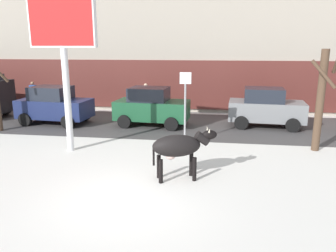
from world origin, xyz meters
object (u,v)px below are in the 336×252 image
object	(u,v)px
car_grey_hatchback	(266,108)
car_navy_hatchback	(54,105)
car_darkgreen_hatchback	(151,107)
pedestrian_by_cars	(34,96)
pedestrian_near_billboard	(146,98)
street_sign	(185,102)
billboard	(62,30)
bare_tree_left_lot	(321,97)
cow_black	(179,147)

from	to	relation	value
car_grey_hatchback	car_navy_hatchback	bearing A→B (deg)	-175.36
car_darkgreen_hatchback	pedestrian_by_cars	size ratio (longest dim) A/B	2.09
pedestrian_near_billboard	street_sign	xyz separation A→B (m)	(2.78, -5.70, 0.79)
billboard	car_darkgreen_hatchback	xyz separation A→B (m)	(2.23, 4.36, -3.39)
billboard	car_darkgreen_hatchback	world-z (taller)	billboard
car_darkgreen_hatchback	pedestrian_near_billboard	world-z (taller)	car_darkgreen_hatchback
pedestrian_by_cars	bare_tree_left_lot	distance (m)	15.81
car_darkgreen_hatchback	bare_tree_left_lot	xyz separation A→B (m)	(6.83, -3.06, 1.08)
car_grey_hatchback	cow_black	bearing A→B (deg)	-115.65
cow_black	pedestrian_by_cars	size ratio (longest dim) A/B	1.11
car_navy_hatchback	pedestrian_near_billboard	distance (m)	5.07
car_darkgreen_hatchback	cow_black	bearing A→B (deg)	-72.30
street_sign	billboard	bearing A→B (deg)	-160.13
car_navy_hatchback	street_sign	xyz separation A→B (m)	(6.78, -2.58, 0.74)
car_navy_hatchback	cow_black	bearing A→B (deg)	-41.77
street_sign	pedestrian_near_billboard	bearing A→B (deg)	116.03
car_darkgreen_hatchback	street_sign	distance (m)	3.52
car_navy_hatchback	car_darkgreen_hatchback	xyz separation A→B (m)	(4.88, 0.29, 0.00)
cow_black	pedestrian_near_billboard	distance (m)	9.79
pedestrian_near_billboard	pedestrian_by_cars	world-z (taller)	same
cow_black	car_navy_hatchback	bearing A→B (deg)	138.23
pedestrian_near_billboard	street_sign	world-z (taller)	street_sign
cow_black	pedestrian_near_billboard	xyz separation A→B (m)	(-2.95, 9.33, -0.11)
car_grey_hatchback	street_sign	distance (m)	4.98
billboard	car_grey_hatchback	world-z (taller)	billboard
cow_black	car_darkgreen_hatchback	world-z (taller)	car_darkgreen_hatchback
car_darkgreen_hatchback	bare_tree_left_lot	size ratio (longest dim) A/B	0.93
cow_black	car_grey_hatchback	bearing A→B (deg)	64.35
cow_black	pedestrian_near_billboard	world-z (taller)	pedestrian_near_billboard
car_darkgreen_hatchback	pedestrian_near_billboard	bearing A→B (deg)	107.24
bare_tree_left_lot	pedestrian_near_billboard	bearing A→B (deg)	142.60
cow_black	billboard	distance (m)	5.84
car_darkgreen_hatchback	street_sign	xyz separation A→B (m)	(1.90, -2.86, 0.74)
car_navy_hatchback	street_sign	size ratio (longest dim) A/B	1.28
billboard	street_sign	size ratio (longest dim) A/B	1.97
cow_black	pedestrian_by_cars	distance (m)	13.58
billboard	pedestrian_near_billboard	bearing A→B (deg)	79.38
car_grey_hatchback	pedestrian_by_cars	size ratio (longest dim) A/B	2.09
car_navy_hatchback	pedestrian_by_cars	distance (m)	4.27
billboard	street_sign	world-z (taller)	billboard
cow_black	pedestrian_near_billboard	bearing A→B (deg)	107.56
cow_black	bare_tree_left_lot	world-z (taller)	bare_tree_left_lot
pedestrian_near_billboard	cow_black	bearing A→B (deg)	-72.44
cow_black	pedestrian_by_cars	xyz separation A→B (m)	(-9.86, 9.33, -0.11)
pedestrian_by_cars	street_sign	size ratio (longest dim) A/B	0.61
billboard	car_darkgreen_hatchback	bearing A→B (deg)	62.90
car_darkgreen_hatchback	car_grey_hatchback	distance (m)	5.48
bare_tree_left_lot	street_sign	size ratio (longest dim) A/B	1.38
cow_black	billboard	size ratio (longest dim) A/B	0.35
car_darkgreen_hatchback	pedestrian_near_billboard	size ratio (longest dim) A/B	2.09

